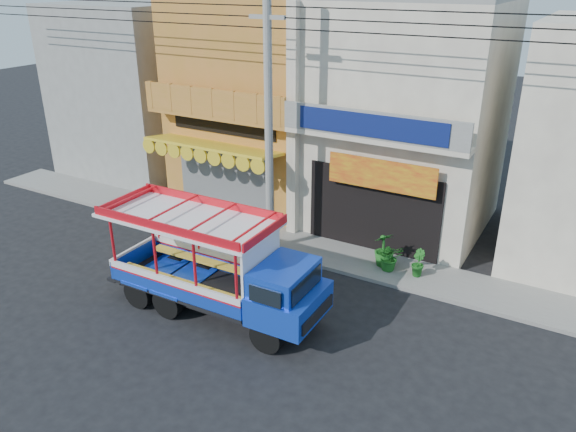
{
  "coord_description": "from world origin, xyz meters",
  "views": [
    {
      "loc": [
        8.09,
        -11.34,
        8.78
      ],
      "look_at": [
        0.16,
        2.5,
        1.85
      ],
      "focal_mm": 35.0,
      "sensor_mm": 36.0,
      "label": 1
    }
  ],
  "objects_px": {
    "green_sign": "(167,204)",
    "potted_plant_b": "(418,263)",
    "potted_plant_a": "(390,257)",
    "utility_pole": "(273,106)",
    "songthaew_truck": "(228,271)",
    "potted_plant_c": "(384,249)"
  },
  "relations": [
    {
      "from": "green_sign",
      "to": "potted_plant_b",
      "type": "relative_size",
      "value": 1.04
    },
    {
      "from": "songthaew_truck",
      "to": "potted_plant_c",
      "type": "relative_size",
      "value": 5.67
    },
    {
      "from": "green_sign",
      "to": "potted_plant_b",
      "type": "distance_m",
      "value": 10.06
    },
    {
      "from": "potted_plant_a",
      "to": "songthaew_truck",
      "type": "bearing_deg",
      "value": -153.01
    },
    {
      "from": "utility_pole",
      "to": "potted_plant_b",
      "type": "height_order",
      "value": "utility_pole"
    },
    {
      "from": "utility_pole",
      "to": "songthaew_truck",
      "type": "bearing_deg",
      "value": -76.04
    },
    {
      "from": "songthaew_truck",
      "to": "green_sign",
      "type": "bearing_deg",
      "value": 143.72
    },
    {
      "from": "potted_plant_b",
      "to": "potted_plant_c",
      "type": "relative_size",
      "value": 0.76
    },
    {
      "from": "utility_pole",
      "to": "green_sign",
      "type": "xyz_separation_m",
      "value": [
        -5.26,
        0.6,
        -4.54
      ]
    },
    {
      "from": "utility_pole",
      "to": "potted_plant_a",
      "type": "bearing_deg",
      "value": 7.81
    },
    {
      "from": "utility_pole",
      "to": "green_sign",
      "type": "distance_m",
      "value": 6.97
    },
    {
      "from": "potted_plant_a",
      "to": "potted_plant_b",
      "type": "bearing_deg",
      "value": -23.9
    },
    {
      "from": "utility_pole",
      "to": "songthaew_truck",
      "type": "xyz_separation_m",
      "value": [
        0.99,
        -4.0,
        -3.6
      ]
    },
    {
      "from": "green_sign",
      "to": "potted_plant_a",
      "type": "xyz_separation_m",
      "value": [
        9.19,
        -0.06,
        0.08
      ]
    },
    {
      "from": "green_sign",
      "to": "potted_plant_a",
      "type": "relative_size",
      "value": 0.99
    },
    {
      "from": "songthaew_truck",
      "to": "green_sign",
      "type": "height_order",
      "value": "songthaew_truck"
    },
    {
      "from": "utility_pole",
      "to": "potted_plant_b",
      "type": "relative_size",
      "value": 32.6
    },
    {
      "from": "potted_plant_c",
      "to": "potted_plant_b",
      "type": "bearing_deg",
      "value": 119.15
    },
    {
      "from": "utility_pole",
      "to": "songthaew_truck",
      "type": "height_order",
      "value": "utility_pole"
    },
    {
      "from": "songthaew_truck",
      "to": "potted_plant_b",
      "type": "relative_size",
      "value": 7.44
    },
    {
      "from": "utility_pole",
      "to": "green_sign",
      "type": "bearing_deg",
      "value": 173.53
    },
    {
      "from": "potted_plant_a",
      "to": "potted_plant_b",
      "type": "height_order",
      "value": "potted_plant_a"
    }
  ]
}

